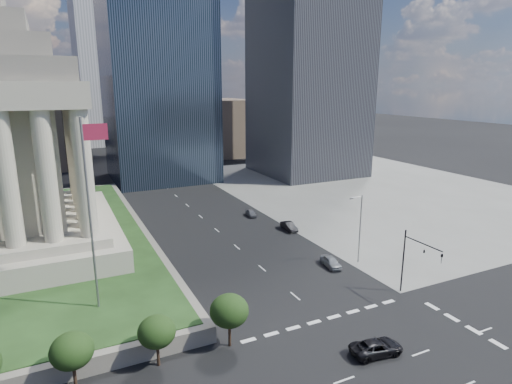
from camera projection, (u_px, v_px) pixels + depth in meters
ground at (152, 175)px, 121.81m from camera, size 500.00×500.00×0.00m
sidewalk_ne at (372, 188)px, 106.09m from camera, size 68.00×90.00×0.03m
flagpole at (91, 205)px, 42.98m from camera, size 2.52×0.24×20.00m
midrise_glass at (157, 65)px, 111.03m from camera, size 26.00×26.00×60.00m
building_filler_ne at (219, 127)px, 159.07m from camera, size 20.00×30.00×20.00m
building_filler_nw at (30, 122)px, 132.11m from camera, size 24.00×30.00×28.00m
traffic_signal_ne at (415, 257)px, 50.26m from camera, size 0.30×5.74×8.00m
street_lamp_north at (359, 225)px, 60.40m from camera, size 2.13×0.22×10.00m
pickup_truck at (377, 347)px, 40.44m from camera, size 3.01×5.40×1.43m
parked_sedan_near at (331, 262)px, 60.08m from camera, size 2.31×4.47×1.45m
parked_sedan_mid at (289, 226)px, 75.29m from camera, size 1.75×4.44×1.44m
parked_sedan_far at (251, 213)px, 83.42m from camera, size 1.96×3.84×1.25m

